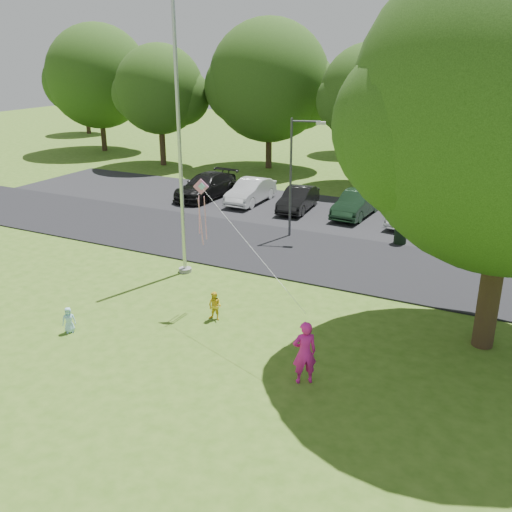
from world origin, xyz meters
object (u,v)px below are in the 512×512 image
at_px(trash_can, 400,234).
at_px(child_yellow, 215,306).
at_px(child_blue, 69,320).
at_px(woman, 305,352).
at_px(flagpole, 181,168).
at_px(big_tree, 512,118).
at_px(kite, 204,203).
at_px(street_lamp, 296,167).

xyz_separation_m(trash_can, child_yellow, (-3.54, -10.29, 0.01)).
xyz_separation_m(trash_can, child_blue, (-7.13, -13.08, -0.06)).
xyz_separation_m(woman, child_yellow, (-3.99, 2.11, -0.40)).
height_order(flagpole, big_tree, big_tree).
relative_size(big_tree, kite, 2.23).
xyz_separation_m(flagpole, big_tree, (11.09, -1.02, 2.48)).
bearing_deg(kite, child_blue, -148.87).
bearing_deg(woman, trash_can, -124.44).
distance_m(flagpole, child_blue, 6.99).
bearing_deg(woman, child_blue, -31.33).
distance_m(trash_can, woman, 12.41).
bearing_deg(trash_can, flagpole, -133.20).
bearing_deg(street_lamp, child_yellow, -99.75).
height_order(child_yellow, child_blue, child_yellow).
xyz_separation_m(big_tree, woman, (-3.89, -4.18, -5.76)).
distance_m(trash_can, kite, 11.07).
distance_m(flagpole, kite, 3.65).
height_order(child_yellow, kite, kite).
relative_size(trash_can, woman, 0.53).
bearing_deg(child_blue, woman, -40.06).
bearing_deg(street_lamp, flagpole, -125.74).
bearing_deg(child_yellow, street_lamp, 96.69).
bearing_deg(flagpole, child_yellow, -43.83).
bearing_deg(child_blue, kite, 3.39).
xyz_separation_m(woman, child_blue, (-7.58, -0.69, -0.47)).
relative_size(child_blue, kite, 0.17).
bearing_deg(kite, street_lamp, 75.91).
xyz_separation_m(child_yellow, kite, (-0.64, 0.55, 3.22)).
relative_size(big_tree, child_yellow, 11.62).
relative_size(woman, child_blue, 2.13).
bearing_deg(child_blue, big_tree, -22.22).
xyz_separation_m(flagpole, child_blue, (-0.37, -5.89, -3.75)).
xyz_separation_m(trash_can, kite, (-4.18, -9.73, 3.23)).
bearing_deg(child_yellow, child_blue, -142.61).
bearing_deg(child_blue, street_lamp, 33.23).
bearing_deg(flagpole, street_lamp, 71.20).
relative_size(street_lamp, trash_can, 5.81).
xyz_separation_m(flagpole, woman, (7.21, -5.20, -3.28)).
xyz_separation_m(street_lamp, child_blue, (-2.44, -11.95, -2.87)).
distance_m(woman, kite, 6.04).
relative_size(flagpole, child_blue, 12.04).
distance_m(big_tree, kite, 9.14).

